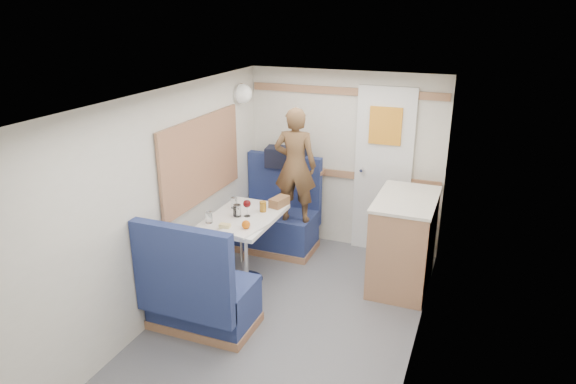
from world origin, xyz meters
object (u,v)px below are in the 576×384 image
at_px(cheese_block, 225,226).
at_px(beer_glass, 263,207).
at_px(bread_loaf, 279,202).
at_px(orange_fruit, 246,225).
at_px(galley_counter, 403,241).
at_px(tumbler_right, 237,211).
at_px(dinette_table, 244,230).
at_px(person, 295,166).
at_px(bench_near, 200,298).
at_px(tray, 244,228).
at_px(wine_glass, 247,204).
at_px(pepper_grinder, 235,211).
at_px(tumbler_mid, 234,203).
at_px(tumbler_left, 209,217).
at_px(bench_far, 278,223).
at_px(dome_light, 243,94).
at_px(duffel_bag, 287,157).

distance_m(cheese_block, beer_glass, 0.54).
bearing_deg(bread_loaf, orange_fruit, -94.34).
bearing_deg(galley_counter, tumbler_right, -159.20).
height_order(dinette_table, orange_fruit, orange_fruit).
bearing_deg(person, dinette_table, 59.64).
distance_m(bench_near, tray, 0.74).
distance_m(wine_glass, tumbler_right, 0.11).
bearing_deg(pepper_grinder, bread_loaf, 52.74).
distance_m(dinette_table, wine_glass, 0.28).
bearing_deg(tumbler_mid, dinette_table, -42.02).
height_order(wine_glass, tumbler_left, wine_glass).
distance_m(person, beer_glass, 0.61).
xyz_separation_m(wine_glass, tumbler_left, (-0.26, -0.27, -0.07)).
xyz_separation_m(tumbler_left, bread_loaf, (0.45, 0.64, -0.01)).
bearing_deg(tumbler_mid, cheese_block, -72.12).
distance_m(bench_near, pepper_grinder, 0.97).
distance_m(orange_fruit, tumbler_left, 0.40).
bearing_deg(orange_fruit, bench_far, 98.56).
xyz_separation_m(galley_counter, tumbler_right, (-1.52, -0.58, 0.31)).
xyz_separation_m(tray, cheese_block, (-0.16, -0.07, 0.03)).
bearing_deg(tumbler_right, tray, -52.43).
bearing_deg(orange_fruit, bread_loaf, 85.66).
height_order(tumbler_mid, pepper_grinder, tumbler_mid).
xyz_separation_m(dome_light, tumbler_right, (0.34, -0.88, -0.97)).
relative_size(dome_light, galley_counter, 0.22).
bearing_deg(bench_near, tumbler_mid, 99.84).
bearing_deg(tumbler_mid, bread_loaf, 28.10).
relative_size(tray, beer_glass, 3.58).
xyz_separation_m(bench_far, tumbler_left, (-0.22, -1.13, 0.47)).
bearing_deg(dinette_table, dome_light, 114.65).
distance_m(bench_near, tumbler_left, 0.80).
relative_size(person, tumbler_right, 10.32).
bearing_deg(beer_glass, bench_far, 100.88).
relative_size(dome_light, pepper_grinder, 1.97).
xyz_separation_m(bench_far, person, (0.28, -0.17, 0.77)).
xyz_separation_m(dome_light, duffel_bag, (0.40, 0.27, -0.74)).
xyz_separation_m(person, cheese_block, (-0.29, -1.03, -0.31)).
bearing_deg(bread_loaf, cheese_block, -108.47).
relative_size(dome_light, duffel_bag, 0.43).
distance_m(tumbler_left, tumbler_mid, 0.43).
height_order(duffel_bag, pepper_grinder, duffel_bag).
bearing_deg(tumbler_mid, pepper_grinder, -60.65).
height_order(dome_light, orange_fruit, dome_light).
distance_m(bench_far, person, 0.83).
distance_m(beer_glass, pepper_grinder, 0.29).
distance_m(cheese_block, tumbler_left, 0.23).
distance_m(tumbler_left, beer_glass, 0.57).
distance_m(dinette_table, pepper_grinder, 0.22).
bearing_deg(tumbler_right, cheese_block, -83.95).
relative_size(dinette_table, wine_glass, 5.48).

